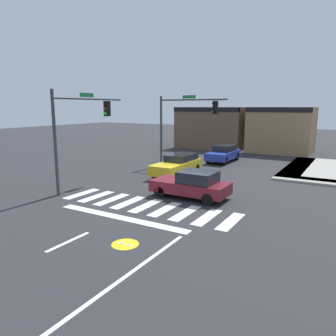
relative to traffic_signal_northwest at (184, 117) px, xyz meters
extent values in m
plane|color=#2B2B2D|center=(3.12, -5.42, -4.01)|extent=(120.00, 120.00, 0.00)
cube|color=silver|center=(-1.25, -9.92, -4.01)|extent=(0.55, 2.41, 0.01)
cube|color=silver|center=(-0.16, -9.92, -4.01)|extent=(0.55, 2.41, 0.01)
cube|color=silver|center=(0.93, -9.92, -4.01)|extent=(0.55, 2.41, 0.01)
cube|color=silver|center=(2.03, -9.92, -4.01)|extent=(0.55, 2.41, 0.01)
cube|color=silver|center=(3.12, -9.92, -4.01)|extent=(0.55, 2.41, 0.01)
cube|color=silver|center=(4.21, -9.92, -4.01)|extent=(0.55, 2.41, 0.01)
cube|color=silver|center=(5.30, -9.92, -4.01)|extent=(0.55, 2.41, 0.01)
cube|color=silver|center=(6.39, -9.92, -4.01)|extent=(0.55, 2.41, 0.01)
cube|color=silver|center=(7.49, -9.92, -4.01)|extent=(0.55, 2.41, 0.01)
cube|color=white|center=(3.12, -11.92, -4.01)|extent=(6.80, 0.50, 0.01)
cube|color=white|center=(3.12, -14.92, -4.01)|extent=(0.16, 2.00, 0.01)
cylinder|color=yellow|center=(5.03, -14.05, -4.01)|extent=(0.99, 0.99, 0.01)
cylinder|color=white|center=(4.81, -14.05, -4.00)|extent=(0.16, 0.16, 0.00)
cylinder|color=white|center=(5.25, -14.05, -4.00)|extent=(0.16, 0.16, 0.00)
cube|color=white|center=(5.03, -14.05, -4.00)|extent=(0.44, 0.04, 0.00)
cube|color=#9E998E|center=(7.92, 4.58, -3.93)|extent=(1.60, 10.00, 0.15)
cube|color=brown|center=(-3.01, 13.63, -1.63)|extent=(7.75, 6.10, 4.76)
cube|color=black|center=(-3.01, 10.78, 0.50)|extent=(7.75, 0.50, 0.50)
cube|color=#93704C|center=(4.77, 13.25, -1.62)|extent=(6.35, 5.35, 4.77)
cube|color=black|center=(4.77, 10.78, 0.51)|extent=(6.35, 0.50, 0.50)
cylinder|color=#383A3D|center=(-2.12, 0.00, -1.18)|extent=(0.18, 0.18, 5.65)
cylinder|color=#383A3D|center=(0.69, 0.00, 1.33)|extent=(5.62, 0.12, 0.12)
cube|color=black|center=(2.59, 0.00, 0.75)|extent=(0.32, 0.32, 0.95)
sphere|color=#470A0A|center=(2.42, 0.00, 1.05)|extent=(0.22, 0.22, 0.22)
sphere|color=#4C330C|center=(2.42, 0.00, 0.75)|extent=(0.22, 0.22, 0.22)
sphere|color=#1ED833|center=(2.42, 0.00, 0.46)|extent=(0.22, 0.22, 0.22)
cube|color=#197233|center=(0.41, 0.00, 1.55)|extent=(1.10, 0.03, 0.24)
cylinder|color=#383A3D|center=(-2.11, -10.82, -1.14)|extent=(0.18, 0.18, 5.74)
cylinder|color=#383A3D|center=(-2.11, -8.02, 1.26)|extent=(0.12, 5.59, 0.12)
cube|color=black|center=(-2.11, -6.56, 0.69)|extent=(0.32, 0.32, 0.95)
sphere|color=#470A0A|center=(-2.11, -6.73, 0.98)|extent=(0.22, 0.22, 0.22)
sphere|color=#4C330C|center=(-2.11, -6.73, 0.69)|extent=(0.22, 0.22, 0.22)
sphere|color=#1ED833|center=(-2.11, -6.73, 0.39)|extent=(0.22, 0.22, 0.22)
cube|color=#197233|center=(-2.11, -8.30, 1.48)|extent=(0.03, 1.10, 0.24)
cube|color=#23389E|center=(1.72, 4.20, -3.38)|extent=(1.76, 4.35, 0.62)
cube|color=black|center=(1.72, 4.56, -2.82)|extent=(1.55, 2.11, 0.51)
cylinder|color=black|center=(2.49, 2.72, -3.66)|extent=(0.22, 0.70, 0.70)
cylinder|color=black|center=(0.94, 2.72, -3.66)|extent=(0.22, 0.70, 0.70)
cylinder|color=black|center=(2.49, 5.68, -3.66)|extent=(0.22, 0.70, 0.70)
cylinder|color=black|center=(0.94, 5.68, -3.66)|extent=(0.22, 0.70, 0.70)
cube|color=maroon|center=(4.32, -7.48, -3.42)|extent=(4.12, 1.87, 0.60)
cube|color=black|center=(4.77, -7.48, -2.83)|extent=(1.87, 1.65, 0.59)
cylinder|color=black|center=(2.91, -8.31, -3.69)|extent=(0.63, 0.22, 0.63)
cylinder|color=black|center=(2.91, -6.66, -3.69)|extent=(0.63, 0.22, 0.63)
cylinder|color=black|center=(5.72, -8.31, -3.69)|extent=(0.63, 0.22, 0.63)
cylinder|color=black|center=(5.72, -6.66, -3.69)|extent=(0.63, 0.22, 0.63)
cube|color=gold|center=(0.94, -2.91, -3.37)|extent=(1.80, 4.76, 0.69)
cube|color=black|center=(0.94, -2.17, -2.79)|extent=(1.58, 2.48, 0.47)
cylinder|color=black|center=(1.73, -4.53, -3.69)|extent=(0.22, 0.64, 0.64)
cylinder|color=black|center=(0.15, -4.53, -3.69)|extent=(0.22, 0.64, 0.64)
cylinder|color=black|center=(1.73, -1.29, -3.69)|extent=(0.22, 0.64, 0.64)
cylinder|color=black|center=(0.15, -1.29, -3.69)|extent=(0.22, 0.64, 0.64)
camera|label=1|loc=(11.80, -22.52, 0.81)|focal=34.40mm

